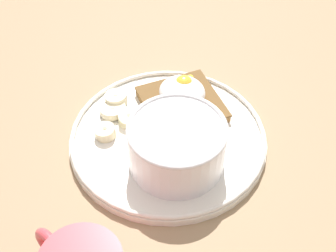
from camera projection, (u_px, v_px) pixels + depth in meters
ground_plane at (168, 147)px, 61.92cm from camera, size 120.00×120.00×2.00cm
plate at (168, 138)px, 60.61cm from camera, size 25.48×25.48×1.60cm
oatmeal_bowl at (177, 145)px, 55.22cm from camera, size 11.82×11.82×6.31cm
toast_slice at (182, 104)px, 63.59cm from camera, size 13.50×13.50×1.31cm
poached_egg at (182, 91)px, 62.08cm from camera, size 6.31×8.04×3.59cm
banana_slice_front at (113, 110)px, 63.05cm from camera, size 4.91×4.88×1.27cm
banana_slice_left at (129, 118)px, 61.62cm from camera, size 4.02×3.94×1.76cm
banana_slice_back at (119, 97)px, 64.58cm from camera, size 3.56×3.49×1.52cm
banana_slice_right at (105, 132)px, 60.02cm from camera, size 3.53×3.59×1.56cm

